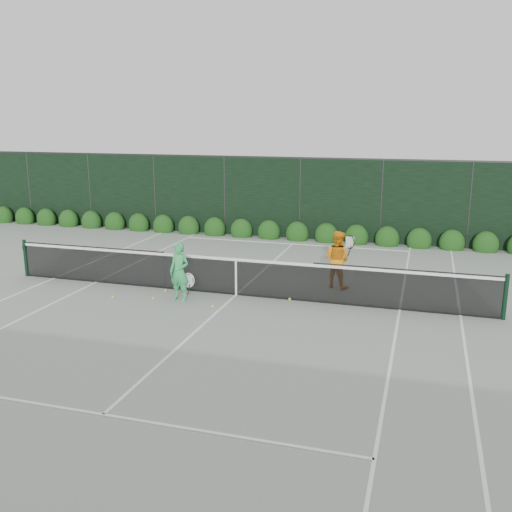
% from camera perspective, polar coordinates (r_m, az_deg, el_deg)
% --- Properties ---
extents(ground, '(80.00, 80.00, 0.00)m').
position_cam_1_polar(ground, '(14.78, -1.99, -3.92)').
color(ground, gray).
rests_on(ground, ground).
extents(tennis_net, '(12.90, 0.10, 1.07)m').
position_cam_1_polar(tennis_net, '(14.63, -2.10, -1.92)').
color(tennis_net, black).
rests_on(tennis_net, ground).
extents(player_woman, '(0.65, 0.44, 1.46)m').
position_cam_1_polar(player_woman, '(14.31, -7.67, -1.57)').
color(player_woman, '#33AF5D').
rests_on(player_woman, ground).
extents(player_man, '(0.94, 0.81, 1.55)m').
position_cam_1_polar(player_man, '(15.41, 8.11, -0.32)').
color(player_man, orange).
rests_on(player_man, ground).
extents(court_lines, '(11.03, 23.83, 0.01)m').
position_cam_1_polar(court_lines, '(14.77, -1.99, -3.89)').
color(court_lines, white).
rests_on(court_lines, ground).
extents(windscreen_fence, '(32.00, 21.07, 3.06)m').
position_cam_1_polar(windscreen_fence, '(11.92, -6.22, -0.71)').
color(windscreen_fence, black).
rests_on(windscreen_fence, ground).
extents(hedge_row, '(31.66, 0.65, 0.94)m').
position_cam_1_polar(hedge_row, '(21.41, 4.15, 2.22)').
color(hedge_row, '#10380F').
rests_on(hedge_row, ground).
extents(tennis_balls, '(5.39, 2.32, 0.07)m').
position_cam_1_polar(tennis_balls, '(14.77, -4.79, -3.82)').
color(tennis_balls, '#D6EB34').
rests_on(tennis_balls, ground).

